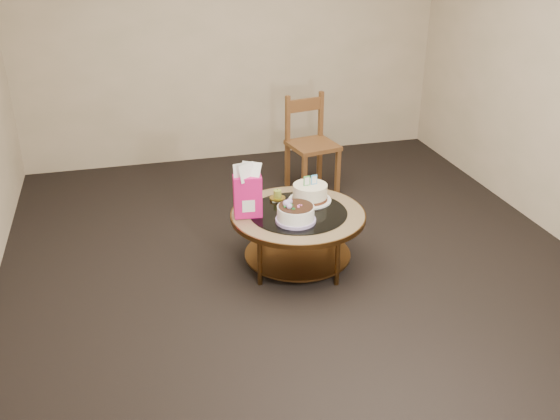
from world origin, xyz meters
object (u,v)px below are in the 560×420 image
object	(u,v)px
gift_bag	(248,191)
decorated_cake	(295,214)
dining_chair	(311,143)
coffee_table	(298,222)
cream_cake	(310,193)

from	to	relation	value
gift_bag	decorated_cake	bearing A→B (deg)	-24.12
dining_chair	coffee_table	bearing A→B (deg)	-121.66
cream_cake	dining_chair	bearing A→B (deg)	63.84
gift_bag	dining_chair	xyz separation A→B (m)	(0.92, 1.39, -0.19)
cream_cake	dining_chair	xyz separation A→B (m)	(0.40, 1.25, -0.06)
cream_cake	gift_bag	bearing A→B (deg)	-174.18
decorated_cake	gift_bag	size ratio (longest dim) A/B	0.72
coffee_table	cream_cake	world-z (taller)	cream_cake
decorated_cake	dining_chair	distance (m)	1.69
coffee_table	dining_chair	distance (m)	1.53
gift_bag	dining_chair	bearing A→B (deg)	62.65
dining_chair	cream_cake	bearing A→B (deg)	-118.39
coffee_table	gift_bag	distance (m)	0.47
coffee_table	cream_cake	bearing A→B (deg)	49.62
gift_bag	coffee_table	bearing A→B (deg)	0.36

